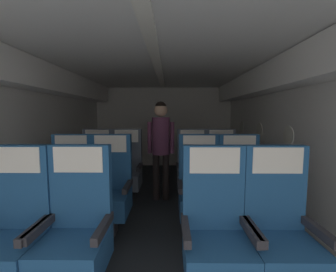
% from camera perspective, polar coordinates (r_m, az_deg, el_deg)
% --- Properties ---
extents(ground, '(3.84, 6.31, 0.02)m').
position_cam_1_polar(ground, '(3.32, -2.73, -19.27)').
color(ground, '#23282D').
extents(fuselage_shell, '(3.72, 5.96, 2.14)m').
position_cam_1_polar(fuselage_shell, '(3.28, -2.56, 8.51)').
color(fuselage_shell, silver).
rests_on(fuselage_shell, ground).
extents(seat_a_left_window, '(0.50, 0.48, 1.15)m').
position_cam_1_polar(seat_a_left_window, '(2.17, -35.14, -19.94)').
color(seat_a_left_window, '#38383D').
rests_on(seat_a_left_window, ground).
extents(seat_a_left_aisle, '(0.50, 0.48, 1.15)m').
position_cam_1_polar(seat_a_left_aisle, '(1.96, -22.52, -22.12)').
color(seat_a_left_aisle, '#38383D').
rests_on(seat_a_left_aisle, ground).
extents(seat_a_right_aisle, '(0.50, 0.48, 1.15)m').
position_cam_1_polar(seat_a_right_aisle, '(1.99, 26.79, -21.89)').
color(seat_a_right_aisle, '#38383D').
rests_on(seat_a_right_aisle, ground).
extents(seat_a_right_window, '(0.50, 0.48, 1.15)m').
position_cam_1_polar(seat_a_right_window, '(1.84, 12.09, -23.73)').
color(seat_a_right_window, '#38383D').
rests_on(seat_a_right_window, ground).
extents(seat_b_left_window, '(0.50, 0.48, 1.15)m').
position_cam_1_polar(seat_b_left_window, '(2.93, -23.91, -12.78)').
color(seat_b_left_window, '#38383D').
rests_on(seat_b_left_window, ground).
extents(seat_b_left_aisle, '(0.50, 0.48, 1.15)m').
position_cam_1_polar(seat_b_left_aisle, '(2.77, -14.77, -13.54)').
color(seat_b_left_aisle, '#38383D').
rests_on(seat_b_left_aisle, ground).
extents(seat_b_right_aisle, '(0.50, 0.48, 1.15)m').
position_cam_1_polar(seat_b_right_aisle, '(2.80, 18.07, -13.41)').
color(seat_b_right_aisle, '#38383D').
rests_on(seat_b_right_aisle, ground).
extents(seat_b_right_window, '(0.50, 0.48, 1.15)m').
position_cam_1_polar(seat_b_right_window, '(2.71, 8.06, -13.85)').
color(seat_b_right_window, '#38383D').
rests_on(seat_b_right_window, ground).
extents(seat_c_left_window, '(0.50, 0.48, 1.15)m').
position_cam_1_polar(seat_c_left_window, '(3.77, -17.88, -8.47)').
color(seat_c_left_window, '#38383D').
rests_on(seat_c_left_window, ground).
extents(seat_c_left_aisle, '(0.50, 0.48, 1.15)m').
position_cam_1_polar(seat_c_left_aisle, '(3.65, -10.72, -8.77)').
color(seat_c_left_aisle, '#38383D').
rests_on(seat_c_left_aisle, ground).
extents(seat_c_right_aisle, '(0.50, 0.48, 1.15)m').
position_cam_1_polar(seat_c_right_aisle, '(3.67, 13.58, -8.76)').
color(seat_c_right_aisle, '#38383D').
rests_on(seat_c_right_aisle, ground).
extents(seat_c_right_window, '(0.50, 0.48, 1.15)m').
position_cam_1_polar(seat_c_right_window, '(3.59, 6.27, -8.92)').
color(seat_c_right_window, '#38383D').
rests_on(seat_c_right_window, ground).
extents(flight_attendant, '(0.43, 0.28, 1.58)m').
position_cam_1_polar(flight_attendant, '(3.55, -1.83, -1.04)').
color(flight_attendant, black).
rests_on(flight_attendant, ground).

